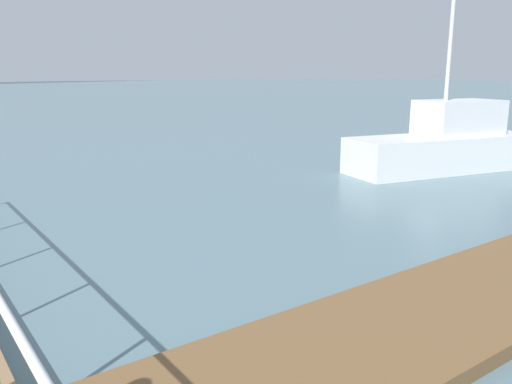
% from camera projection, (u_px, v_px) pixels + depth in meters
% --- Properties ---
extents(ground_plane, '(300.00, 300.00, 0.00)m').
position_uv_depth(ground_plane, '(73.00, 194.00, 12.82)').
color(ground_plane, slate).
extents(floating_dock, '(11.16, 2.00, 0.18)m').
position_uv_depth(floating_dock, '(464.00, 302.00, 6.62)').
color(floating_dock, brown).
rests_on(floating_dock, ground_plane).
extents(moored_boat_0, '(6.26, 3.01, 7.56)m').
position_uv_depth(moored_boat_0, '(446.00, 144.00, 15.76)').
color(moored_boat_0, white).
rests_on(moored_boat_0, ground_plane).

